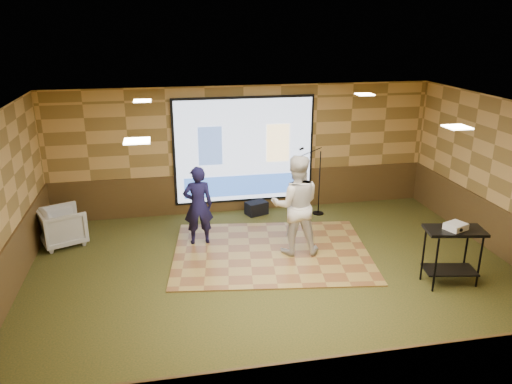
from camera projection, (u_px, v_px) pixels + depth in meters
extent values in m
plane|color=#273317|center=(277.00, 278.00, 8.98)|extent=(9.00, 9.00, 0.00)
cube|color=tan|center=(244.00, 150.00, 11.73)|extent=(9.00, 0.04, 3.00)
cube|color=tan|center=(356.00, 311.00, 5.24)|extent=(9.00, 0.04, 3.00)
cube|color=white|center=(280.00, 112.00, 7.99)|extent=(9.00, 7.00, 0.04)
cube|color=#4F341A|center=(244.00, 191.00, 12.05)|extent=(9.00, 0.04, 0.95)
cube|color=#4F341A|center=(7.00, 278.00, 8.01)|extent=(0.04, 7.00, 0.95)
cube|color=#4F341A|center=(503.00, 234.00, 9.63)|extent=(0.04, 7.00, 0.95)
cube|color=black|center=(244.00, 150.00, 11.68)|extent=(3.32, 0.03, 2.52)
cube|color=#ADBDDC|center=(244.00, 151.00, 11.66)|extent=(3.20, 0.02, 2.40)
cube|color=#3E5688|center=(210.00, 146.00, 11.45)|extent=(0.55, 0.01, 0.90)
cube|color=#F4D38D|center=(278.00, 143.00, 11.74)|extent=(0.55, 0.01, 0.90)
cube|color=#2D55AC|center=(245.00, 185.00, 11.92)|extent=(2.88, 0.01, 0.50)
cube|color=#FFE7BF|center=(142.00, 101.00, 9.27)|extent=(0.32, 0.32, 0.02)
cube|color=#FFE7BF|center=(365.00, 94.00, 10.07)|extent=(0.32, 0.32, 0.02)
cube|color=#FFE7BF|center=(137.00, 141.00, 6.21)|extent=(0.32, 0.32, 0.02)
cube|color=#FFE7BF|center=(457.00, 127.00, 7.01)|extent=(0.32, 0.32, 0.02)
cube|color=#A17E3B|center=(271.00, 252.00, 9.95)|extent=(4.20, 3.43, 0.03)
imported|color=#15123B|center=(198.00, 205.00, 10.07)|extent=(0.61, 0.41, 1.64)
imported|color=silver|center=(296.00, 205.00, 9.60)|extent=(1.06, 0.89, 1.98)
cylinder|color=black|center=(436.00, 265.00, 8.38)|extent=(0.04, 0.04, 0.98)
cylinder|color=black|center=(480.00, 261.00, 8.53)|extent=(0.04, 0.04, 0.98)
cylinder|color=black|center=(423.00, 255.00, 8.76)|extent=(0.04, 0.04, 0.98)
cylinder|color=black|center=(466.00, 251.00, 8.91)|extent=(0.04, 0.04, 0.98)
cube|color=black|center=(455.00, 230.00, 8.47)|extent=(0.98, 0.52, 0.05)
cube|color=black|center=(449.00, 270.00, 8.72)|extent=(0.88, 0.47, 0.03)
cube|color=white|center=(456.00, 226.00, 8.43)|extent=(0.41, 0.38, 0.11)
cylinder|color=black|center=(318.00, 213.00, 11.95)|extent=(0.27, 0.27, 0.02)
cylinder|color=black|center=(319.00, 183.00, 11.70)|extent=(0.02, 0.02, 1.54)
cylinder|color=black|center=(311.00, 152.00, 11.41)|extent=(0.49, 0.02, 0.19)
cylinder|color=black|center=(301.00, 149.00, 11.34)|extent=(0.11, 0.05, 0.08)
imported|color=gray|center=(62.00, 226.00, 10.22)|extent=(1.11, 1.09, 0.77)
cube|color=black|center=(256.00, 208.00, 11.87)|extent=(0.57, 0.48, 0.30)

